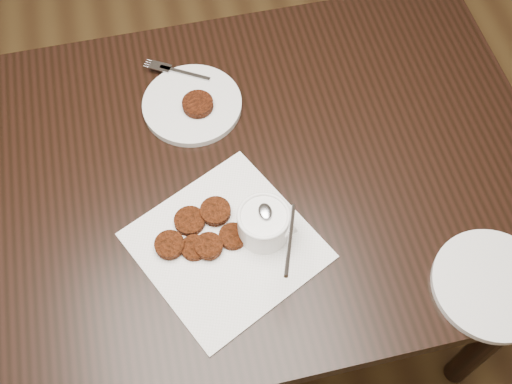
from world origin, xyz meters
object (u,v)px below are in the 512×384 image
at_px(sauce_ramekin, 264,215).
at_px(plate_empty, 492,285).
at_px(table, 230,253).
at_px(plate_with_patty, 192,102).
at_px(napkin, 226,245).

relative_size(sauce_ramekin, plate_empty, 0.62).
distance_m(table, plate_empty, 0.66).
xyz_separation_m(plate_with_patty, plate_empty, (0.45, -0.52, -0.01)).
relative_size(napkin, sauce_ramekin, 2.23).
xyz_separation_m(napkin, plate_with_patty, (-0.00, 0.33, 0.01)).
bearing_deg(table, napkin, -99.43).
bearing_deg(napkin, plate_with_patty, 90.71).
relative_size(plate_with_patty, plate_empty, 0.97).
distance_m(napkin, plate_empty, 0.48).
xyz_separation_m(napkin, sauce_ramekin, (0.07, 0.01, 0.07)).
bearing_deg(napkin, table, 80.57).
bearing_deg(table, plate_with_patty, 99.37).
distance_m(table, napkin, 0.41).
distance_m(table, plate_with_patty, 0.43).
bearing_deg(table, plate_empty, -38.78).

